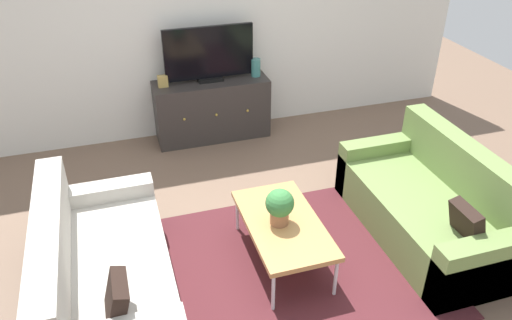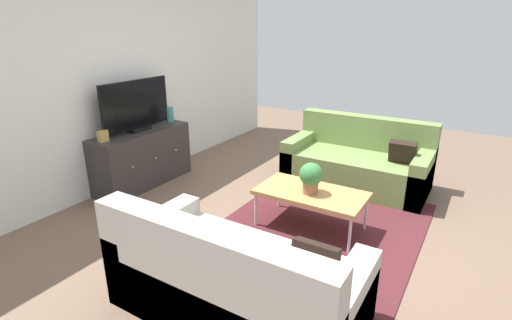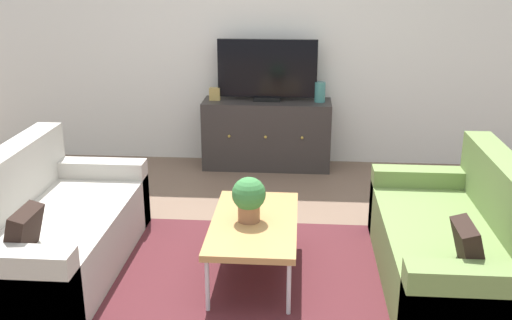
# 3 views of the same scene
# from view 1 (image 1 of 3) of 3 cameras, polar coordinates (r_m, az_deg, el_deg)

# --- Properties ---
(ground_plane) EXTENTS (10.00, 10.00, 0.00)m
(ground_plane) POSITION_cam_1_polar(r_m,az_deg,el_deg) (4.40, 2.26, -10.84)
(ground_plane) COLOR brown
(wall_back) EXTENTS (6.40, 0.12, 2.70)m
(wall_back) POSITION_cam_1_polar(r_m,az_deg,el_deg) (5.94, -5.90, 15.53)
(wall_back) COLOR silver
(wall_back) RESTS_ON ground_plane
(area_rug) EXTENTS (2.50, 1.90, 0.01)m
(area_rug) POSITION_cam_1_polar(r_m,az_deg,el_deg) (4.29, 2.94, -12.06)
(area_rug) COLOR #4C1E23
(area_rug) RESTS_ON ground_plane
(couch_left_side) EXTENTS (0.89, 1.75, 0.85)m
(couch_left_side) POSITION_cam_1_polar(r_m,az_deg,el_deg) (3.99, -17.48, -12.46)
(couch_left_side) COLOR #B2ADA3
(couch_left_side) RESTS_ON ground_plane
(couch_right_side) EXTENTS (0.89, 1.75, 0.85)m
(couch_right_side) POSITION_cam_1_polar(r_m,az_deg,el_deg) (4.74, 19.48, -5.05)
(couch_right_side) COLOR olive
(couch_right_side) RESTS_ON ground_plane
(coffee_table) EXTENTS (0.58, 1.07, 0.41)m
(coffee_table) POSITION_cam_1_polar(r_m,az_deg,el_deg) (4.13, 3.08, -7.28)
(coffee_table) COLOR #B7844C
(coffee_table) RESTS_ON ground_plane
(potted_plant) EXTENTS (0.23, 0.23, 0.31)m
(potted_plant) POSITION_cam_1_polar(r_m,az_deg,el_deg) (3.99, 2.74, -5.13)
(potted_plant) COLOR #936042
(potted_plant) RESTS_ON coffee_table
(tv_console) EXTENTS (1.33, 0.47, 0.71)m
(tv_console) POSITION_cam_1_polar(r_m,az_deg,el_deg) (6.03, -4.98, 5.72)
(tv_console) COLOR #332D2B
(tv_console) RESTS_ON ground_plane
(flat_screen_tv) EXTENTS (1.02, 0.16, 0.63)m
(flat_screen_tv) POSITION_cam_1_polar(r_m,az_deg,el_deg) (5.79, -5.33, 11.80)
(flat_screen_tv) COLOR black
(flat_screen_tv) RESTS_ON tv_console
(glass_vase) EXTENTS (0.11, 0.11, 0.21)m
(glass_vase) POSITION_cam_1_polar(r_m,az_deg,el_deg) (5.98, -0.03, 10.39)
(glass_vase) COLOR teal
(glass_vase) RESTS_ON tv_console
(mantel_clock) EXTENTS (0.11, 0.07, 0.13)m
(mantel_clock) POSITION_cam_1_polar(r_m,az_deg,el_deg) (5.78, -10.47, 8.72)
(mantel_clock) COLOR tan
(mantel_clock) RESTS_ON tv_console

